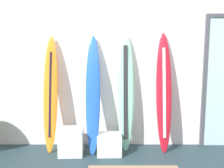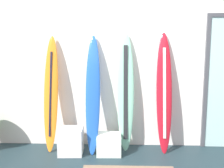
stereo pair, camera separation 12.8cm
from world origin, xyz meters
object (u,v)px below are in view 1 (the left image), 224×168
surfboard_sunset (50,95)px  display_block_left (109,144)px  surfboard_seafoam (125,92)px  display_block_center (71,141)px  surfboard_crimson (164,93)px  surfboard_cobalt (93,94)px

surfboard_sunset → display_block_left: size_ratio=4.82×
surfboard_seafoam → display_block_center: surfboard_seafoam is taller
surfboard_seafoam → surfboard_crimson: (0.63, -0.04, -0.01)m
surfboard_sunset → surfboard_seafoam: 1.23m
surfboard_cobalt → surfboard_seafoam: 0.54m
surfboard_sunset → surfboard_seafoam: surfboard_seafoam is taller
surfboard_cobalt → display_block_center: size_ratio=4.64×
display_block_center → surfboard_sunset: bearing=154.8°
surfboard_seafoam → display_block_left: (-0.27, -0.20, -0.82)m
surfboard_sunset → surfboard_cobalt: surfboard_cobalt is taller
display_block_left → display_block_center: bearing=-178.2°
display_block_left → surfboard_crimson: bearing=9.8°
surfboard_crimson → display_block_left: bearing=-170.2°
surfboard_cobalt → display_block_left: size_ratio=4.84×
display_block_left → surfboard_sunset: bearing=171.5°
surfboard_sunset → surfboard_cobalt: 0.70m
surfboard_cobalt → surfboard_crimson: surfboard_crimson is taller
surfboard_sunset → surfboard_crimson: 1.86m
surfboard_sunset → surfboard_seafoam: bearing=2.5°
surfboard_crimson → display_block_center: bearing=-173.4°
surfboard_seafoam → surfboard_crimson: bearing=-4.0°
display_block_center → display_block_left: bearing=1.8°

